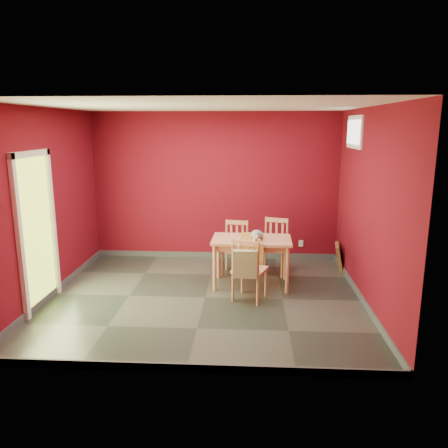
# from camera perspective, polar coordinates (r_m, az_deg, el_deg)

# --- Properties ---
(ground) EXTENTS (4.50, 4.50, 0.00)m
(ground) POSITION_cam_1_polar(r_m,az_deg,el_deg) (6.45, -2.48, -9.55)
(ground) COLOR #2D342D
(ground) RESTS_ON ground
(room_shell) EXTENTS (4.50, 4.50, 4.50)m
(room_shell) POSITION_cam_1_polar(r_m,az_deg,el_deg) (6.43, -2.49, -9.14)
(room_shell) COLOR #5F0915
(room_shell) RESTS_ON ground
(doorway) EXTENTS (0.06, 1.01, 2.13)m
(doorway) POSITION_cam_1_polar(r_m,az_deg,el_deg) (6.37, -23.34, -0.30)
(doorway) COLOR #B7D838
(doorway) RESTS_ON ground
(window) EXTENTS (0.05, 0.90, 0.50)m
(window) POSITION_cam_1_polar(r_m,az_deg,el_deg) (7.12, 16.68, 11.44)
(window) COLOR white
(window) RESTS_ON room_shell
(outlet_plate) EXTENTS (0.08, 0.02, 0.12)m
(outlet_plate) POSITION_cam_1_polar(r_m,az_deg,el_deg) (8.27, 10.01, -2.51)
(outlet_plate) COLOR silver
(outlet_plate) RESTS_ON room_shell
(dining_table) EXTENTS (1.23, 0.74, 0.75)m
(dining_table) POSITION_cam_1_polar(r_m,az_deg,el_deg) (6.74, 3.61, -2.67)
(dining_table) COLOR tan
(dining_table) RESTS_ON ground
(table_runner) EXTENTS (0.37, 0.73, 0.37)m
(table_runner) POSITION_cam_1_polar(r_m,az_deg,el_deg) (6.61, 3.62, -2.64)
(table_runner) COLOR #A06A29
(table_runner) RESTS_ON dining_table
(chair_far_left) EXTENTS (0.47, 0.47, 0.89)m
(chair_far_left) POSITION_cam_1_polar(r_m,az_deg,el_deg) (7.34, 1.51, -3.03)
(chair_far_left) COLOR tan
(chair_far_left) RESTS_ON ground
(chair_far_right) EXTENTS (0.53, 0.53, 0.93)m
(chair_far_right) POSITION_cam_1_polar(r_m,az_deg,el_deg) (7.39, 6.59, -2.83)
(chair_far_right) COLOR tan
(chair_far_right) RESTS_ON ground
(chair_near) EXTENTS (0.55, 0.55, 0.92)m
(chair_near) POSITION_cam_1_polar(r_m,az_deg,el_deg) (6.21, 3.26, -5.86)
(chair_near) COLOR tan
(chair_near) RESTS_ON ground
(tote_bag) EXTENTS (0.32, 0.19, 0.45)m
(tote_bag) POSITION_cam_1_polar(r_m,az_deg,el_deg) (5.96, 2.81, -5.23)
(tote_bag) COLOR #9CAF70
(tote_bag) RESTS_ON chair_near
(cat) EXTENTS (0.29, 0.41, 0.19)m
(cat) POSITION_cam_1_polar(r_m,az_deg,el_deg) (6.67, 4.31, -1.18)
(cat) COLOR slate
(cat) RESTS_ON table_runner
(picture_frame) EXTENTS (0.22, 0.47, 0.45)m
(picture_frame) POSITION_cam_1_polar(r_m,az_deg,el_deg) (7.82, 14.78, -4.19)
(picture_frame) COLOR brown
(picture_frame) RESTS_ON ground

